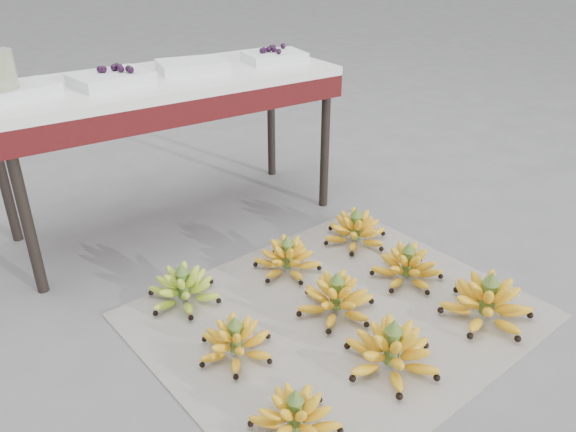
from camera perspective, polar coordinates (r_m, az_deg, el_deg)
ground at (r=1.90m, az=4.75°, el=-11.99°), size 60.00×60.00×0.00m
newspaper_mat at (r=1.98m, az=4.99°, el=-10.02°), size 1.35×1.17×0.01m
bunch_front_left at (r=1.56m, az=0.73°, el=-19.82°), size 0.31×0.31×0.15m
bunch_front_center at (r=1.76m, az=10.47°, el=-13.33°), size 0.34×0.34×0.18m
bunch_front_right at (r=2.04m, az=19.57°, el=-8.29°), size 0.39×0.39×0.19m
bunch_mid_left at (r=1.79m, az=-5.33°, el=-12.59°), size 0.30×0.30×0.15m
bunch_mid_center at (r=1.96m, az=4.92°, el=-8.36°), size 0.34×0.34×0.17m
bunch_mid_right at (r=2.17m, az=12.01°, el=-5.04°), size 0.29×0.29×0.16m
bunch_back_left at (r=2.04m, az=-10.56°, el=-7.25°), size 0.31×0.31×0.16m
bunch_back_center at (r=2.18m, az=-0.08°, el=-4.33°), size 0.28×0.28×0.16m
bunch_back_right at (r=2.38m, az=6.88°, el=-1.47°), size 0.34×0.34×0.17m
vendor_table at (r=2.41m, az=-12.20°, el=12.05°), size 1.39×0.56×0.67m
tray_far_left at (r=2.24m, az=-25.75°, el=11.39°), size 0.29×0.24×0.04m
tray_left at (r=2.28m, az=-17.51°, el=13.21°), size 0.31×0.24×0.07m
tray_right at (r=2.43m, az=-9.67°, el=14.80°), size 0.31×0.24×0.04m
tray_far_right at (r=2.59m, az=-1.41°, el=15.92°), size 0.28×0.22×0.07m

